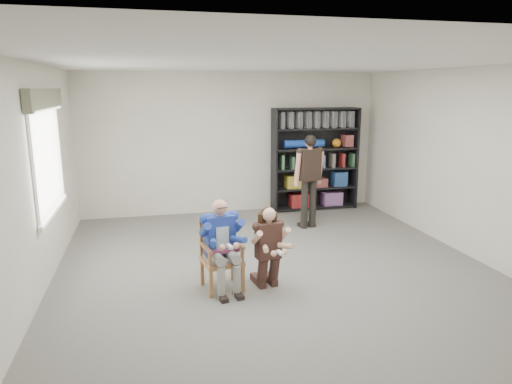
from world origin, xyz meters
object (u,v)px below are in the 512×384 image
object	(u,v)px
kneeling_woman	(269,248)
standing_man	(309,182)
seated_man	(222,245)
bookshelf	(315,159)
armchair	(222,255)

from	to	relation	value
kneeling_woman	standing_man	bearing A→B (deg)	50.69
standing_man	kneeling_woman	bearing A→B (deg)	-131.72
seated_man	standing_man	size ratio (longest dim) A/B	0.69
seated_man	bookshelf	size ratio (longest dim) A/B	0.55
armchair	standing_man	distance (m)	2.98
armchair	kneeling_woman	world-z (taller)	kneeling_woman
seated_man	kneeling_woman	xyz separation A→B (m)	(0.58, -0.12, -0.05)
kneeling_woman	bookshelf	world-z (taller)	bookshelf
kneeling_woman	standing_man	distance (m)	2.73
bookshelf	standing_man	world-z (taller)	bookshelf
armchair	standing_man	bearing A→B (deg)	39.73
armchair	bookshelf	xyz separation A→B (m)	(2.53, 3.47, 0.60)
seated_man	standing_man	xyz separation A→B (m)	(1.95, 2.22, 0.26)
armchair	kneeling_woman	bearing A→B (deg)	-20.58
armchair	bookshelf	world-z (taller)	bookshelf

